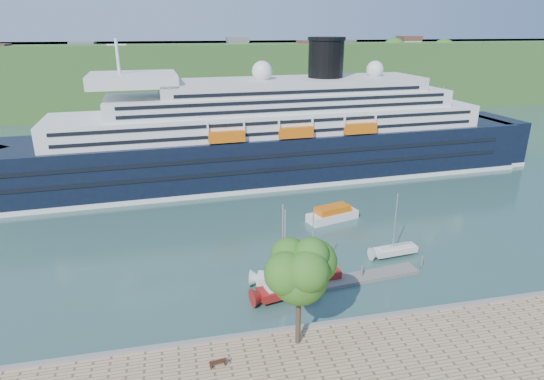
% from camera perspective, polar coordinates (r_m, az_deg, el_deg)
% --- Properties ---
extents(ground, '(400.00, 400.00, 0.00)m').
position_cam_1_polar(ground, '(50.25, 8.81, -16.88)').
color(ground, '#2D504B').
rests_on(ground, ground).
extents(far_hillside, '(400.00, 50.00, 24.00)m').
position_cam_1_polar(far_hillside, '(183.78, -7.67, 14.11)').
color(far_hillside, '#345E25').
rests_on(far_hillside, ground).
extents(quay_coping, '(220.00, 0.50, 0.30)m').
position_cam_1_polar(quay_coping, '(49.43, 8.96, -15.94)').
color(quay_coping, slate).
rests_on(quay_coping, promenade).
extents(cruise_ship, '(125.63, 24.96, 28.03)m').
position_cam_1_polar(cruise_ship, '(91.66, -1.22, 9.90)').
color(cruise_ship, black).
rests_on(cruise_ship, ground).
extents(park_bench, '(1.62, 0.83, 0.99)m').
position_cam_1_polar(park_bench, '(43.88, -6.85, -20.58)').
color(park_bench, '#431F13').
rests_on(park_bench, promenade).
extents(promenade_tree, '(7.24, 7.24, 11.99)m').
position_cam_1_polar(promenade_tree, '(43.08, 3.41, -12.25)').
color(promenade_tree, '#31691B').
rests_on(promenade_tree, promenade).
extents(floating_pontoon, '(19.88, 4.30, 0.44)m').
position_cam_1_polar(floating_pontoon, '(58.09, 9.22, -11.11)').
color(floating_pontoon, gray).
rests_on(floating_pontoon, ground).
extents(sailboat_white_near, '(8.28, 4.64, 10.32)m').
position_cam_1_polar(sailboat_white_near, '(53.85, 1.92, -7.46)').
color(sailboat_white_near, silver).
rests_on(sailboat_white_near, ground).
extents(sailboat_red, '(7.09, 2.30, 9.04)m').
position_cam_1_polar(sailboat_red, '(55.51, 5.56, -7.41)').
color(sailboat_red, maroon).
rests_on(sailboat_red, ground).
extents(sailboat_white_far, '(6.98, 2.59, 8.81)m').
position_cam_1_polar(sailboat_white_far, '(63.70, 15.49, -4.47)').
color(sailboat_white_far, silver).
rests_on(sailboat_white_far, ground).
extents(tender_launch, '(9.10, 5.17, 2.38)m').
position_cam_1_polar(tender_launch, '(74.70, 7.59, -2.90)').
color(tender_launch, '#D65E0C').
rests_on(tender_launch, ground).
extents(sailboat_extra, '(8.55, 4.03, 10.65)m').
position_cam_1_polar(sailboat_extra, '(51.98, 2.18, -8.32)').
color(sailboat_extra, maroon).
rests_on(sailboat_extra, ground).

